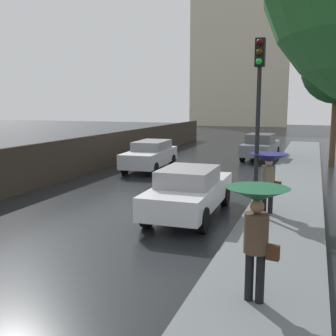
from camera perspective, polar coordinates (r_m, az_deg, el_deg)
car_white_near_kerb at (r=11.94m, az=3.05°, el=-3.20°), size 1.83×4.58×1.45m
car_grey_mid_road at (r=24.64m, az=12.89°, el=3.01°), size 1.91×4.51×1.51m
car_silver_far_ahead at (r=20.22m, az=-2.50°, el=1.88°), size 1.93×4.59×1.42m
pedestrian_with_umbrella_near at (r=6.50m, az=12.41°, el=-6.28°), size 0.99×0.99×1.87m
pedestrian_with_umbrella_far at (r=11.94m, az=13.98°, el=0.40°), size 1.10×1.10×1.73m
traffic_light at (r=11.58m, az=12.60°, el=9.83°), size 0.26×0.39×4.88m
distant_tower at (r=64.07m, az=10.36°, el=14.56°), size 14.43×11.32×24.85m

